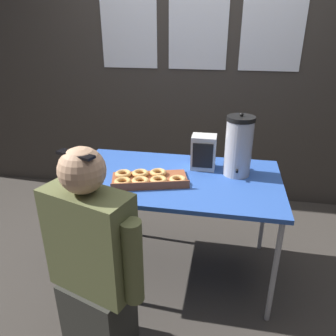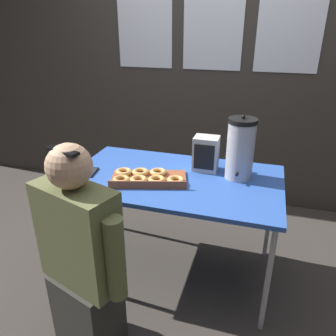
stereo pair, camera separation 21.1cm
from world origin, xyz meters
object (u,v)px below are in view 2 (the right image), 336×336
cell_phone (90,172)px  coffee_urn (240,149)px  space_heater (206,154)px  donut_box (147,178)px  person_seated (82,259)px

cell_phone → coffee_urn: bearing=5.1°
cell_phone → space_heater: space_heater is taller
cell_phone → space_heater: size_ratio=0.66×
donut_box → space_heater: 0.44m
person_seated → donut_box: bearing=-84.6°
space_heater → person_seated: 1.04m
donut_box → space_heater: bearing=24.5°
person_seated → cell_phone: bearing=-47.9°
cell_phone → person_seated: 0.68m
coffee_urn → cell_phone: (-0.95, -0.22, -0.19)m
cell_phone → space_heater: (0.73, 0.28, 0.11)m
coffee_urn → space_heater: size_ratio=1.77×
coffee_urn → cell_phone: coffee_urn is taller
donut_box → coffee_urn: coffee_urn is taller
coffee_urn → person_seated: size_ratio=0.35×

